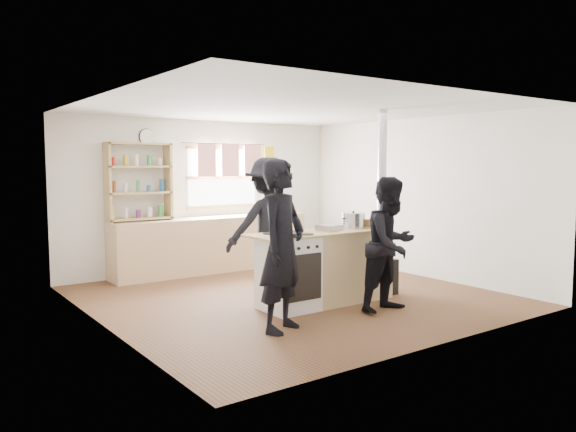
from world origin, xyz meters
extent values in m
cube|color=brown|center=(0.00, 0.00, -0.01)|extent=(5.00, 5.00, 0.01)
cube|color=tan|center=(0.00, 2.22, 0.45)|extent=(3.40, 0.55, 0.90)
cube|color=tan|center=(-1.20, 2.34, 0.94)|extent=(1.00, 0.28, 0.03)
cube|color=tan|center=(-1.20, 2.34, 1.33)|extent=(1.00, 0.28, 0.03)
cube|color=tan|center=(-1.20, 2.34, 1.74)|extent=(1.00, 0.28, 0.03)
cube|color=tan|center=(-1.20, 2.34, 2.08)|extent=(1.00, 0.28, 0.03)
cube|color=tan|center=(-1.68, 2.34, 1.50)|extent=(0.04, 0.28, 1.20)
cube|color=tan|center=(-0.72, 2.34, 1.50)|extent=(0.04, 0.28, 1.20)
cylinder|color=silver|center=(1.08, 2.22, 1.05)|extent=(0.10, 0.10, 0.30)
cube|color=white|center=(-0.45, -0.55, 0.45)|extent=(0.60, 0.60, 0.90)
cube|color=tan|center=(0.45, -0.55, 0.45)|extent=(1.20, 0.60, 0.90)
cube|color=tan|center=(0.00, -0.55, 0.92)|extent=(1.84, 0.64, 0.03)
cylinder|color=black|center=(-0.59, -0.77, 0.96)|extent=(0.37, 0.37, 0.05)
cylinder|color=#296322|center=(-0.59, -0.77, 0.97)|extent=(0.24, 0.24, 0.02)
cube|color=silver|center=(0.20, -0.56, 0.97)|extent=(0.36, 0.30, 0.08)
cube|color=brown|center=(0.20, -0.56, 0.99)|extent=(0.30, 0.26, 0.02)
cylinder|color=silver|center=(-0.39, -0.33, 1.01)|extent=(0.22, 0.22, 0.15)
cylinder|color=silver|center=(-0.39, -0.33, 1.09)|extent=(0.23, 0.23, 0.01)
sphere|color=black|center=(-0.39, -0.33, 1.10)|extent=(0.03, 0.03, 0.03)
cylinder|color=silver|center=(0.62, -0.54, 1.03)|extent=(0.31, 0.31, 0.20)
cylinder|color=silver|center=(0.62, -0.54, 1.13)|extent=(0.32, 0.32, 0.01)
sphere|color=black|center=(0.62, -0.54, 1.15)|extent=(0.03, 0.03, 0.03)
cube|color=tan|center=(0.85, -0.67, 0.94)|extent=(0.30, 0.24, 0.02)
cube|color=olive|center=(0.85, -0.67, 1.00)|extent=(0.23, 0.14, 0.10)
cube|color=black|center=(1.08, -0.59, 0.24)|extent=(0.35, 0.35, 0.48)
cylinder|color=#ADADB2|center=(1.08, -0.59, 1.49)|extent=(0.12, 0.12, 2.02)
imported|color=black|center=(-1.00, -1.20, 0.91)|extent=(0.79, 0.69, 1.82)
imported|color=black|center=(0.53, -1.30, 0.81)|extent=(0.84, 0.68, 1.62)
imported|color=black|center=(-0.11, 0.37, 0.93)|extent=(1.32, 0.93, 1.86)
camera|label=1|loc=(-4.36, -6.00, 1.77)|focal=35.00mm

